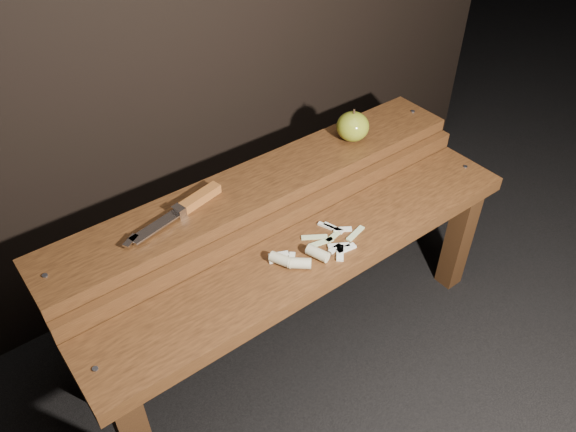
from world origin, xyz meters
TOP-DOWN VIEW (x-y plane):
  - ground at (0.00, 0.00)m, footprint 60.00×60.00m
  - bench_front_tier at (0.00, -0.06)m, footprint 1.20×0.20m
  - bench_rear_tier at (0.00, 0.17)m, footprint 1.20×0.21m
  - apple at (0.31, 0.17)m, footprint 0.09×0.09m
  - knife at (-0.21, 0.18)m, footprint 0.28×0.08m
  - apple_scraps at (-0.03, -0.06)m, footprint 0.27×0.14m

SIDE VIEW (x-z plane):
  - ground at x=0.00m, z-range 0.00..0.00m
  - bench_front_tier at x=0.00m, z-range 0.14..0.56m
  - bench_rear_tier at x=0.00m, z-range 0.16..0.67m
  - apple_scraps at x=-0.03m, z-range 0.42..0.44m
  - knife at x=-0.21m, z-range 0.50..0.52m
  - apple at x=0.31m, z-range 0.49..0.59m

